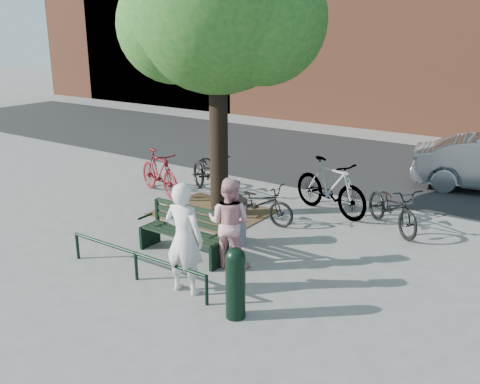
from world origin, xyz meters
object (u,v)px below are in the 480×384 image
Objects in this scene: person_right at (229,223)px; bicycle_c at (258,203)px; park_bench at (185,230)px; bollard at (235,281)px; litter_bin at (236,222)px; person_left at (184,239)px.

bicycle_c is (-0.76, 2.13, -0.37)m from person_right.
park_bench is 2.21m from bicycle_c.
park_bench is 1.59× the size of bollard.
person_right is at bearing 4.28° from park_bench.
litter_bin reaches higher than bicycle_c.
park_bench is 1.03× the size of bicycle_c.
bollard is at bearing -55.02° from litter_bin.
bicycle_c is at bearing 102.93° from litter_bin.
bicycle_c is at bearing -84.12° from person_right.
litter_bin is 1.28m from bicycle_c.
bollard is (2.06, -1.31, 0.11)m from park_bench.
person_right is 1.06m from litter_bin.
park_bench is 0.95× the size of person_left.
park_bench is 2.45m from bollard.
litter_bin is at bearing -169.80° from bicycle_c.
person_left is 1.08× the size of bicycle_c.
person_left reaches higher than bollard.
person_left is 2.03× the size of litter_bin.
person_right reaches higher than bollard.
park_bench reaches higher than litter_bin.
person_left is 3.45m from bicycle_c.
litter_bin is (-1.59, 2.27, -0.13)m from bollard.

